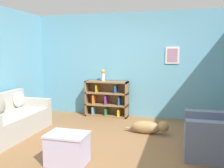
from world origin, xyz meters
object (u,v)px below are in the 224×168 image
(vase, at_px, (103,74))
(dog, at_px, (150,127))
(coffee_table, at_px, (67,148))
(couch, at_px, (7,120))
(bookshelf, at_px, (107,99))

(vase, bearing_deg, dog, -39.92)
(coffee_table, bearing_deg, dog, 59.08)
(dog, relative_size, vase, 3.04)
(couch, relative_size, vase, 5.96)
(couch, distance_m, vase, 2.48)
(bookshelf, xyz_separation_m, coffee_table, (0.23, -2.79, -0.19))
(couch, relative_size, coffee_table, 2.99)
(couch, bearing_deg, vase, 54.38)
(dog, xyz_separation_m, vase, (-1.31, 1.10, 0.93))
(bookshelf, distance_m, coffee_table, 2.81)
(couch, bearing_deg, coffee_table, -26.75)
(coffee_table, relative_size, dog, 0.66)
(dog, bearing_deg, coffee_table, -120.92)
(coffee_table, height_order, vase, vase)
(bookshelf, height_order, dog, bookshelf)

